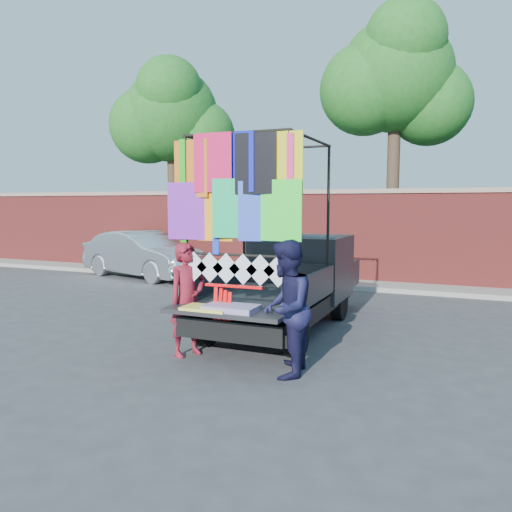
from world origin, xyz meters
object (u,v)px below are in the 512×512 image
at_px(woman, 188,299).
at_px(man, 286,309).
at_px(pickup_truck, 293,280).
at_px(sedan, 143,254).

xyz_separation_m(woman, man, (1.61, -0.27, 0.05)).
relative_size(pickup_truck, man, 2.88).
xyz_separation_m(pickup_truck, woman, (-0.75, -2.52, 0.02)).
bearing_deg(woman, sedan, 64.31).
relative_size(sedan, man, 2.42).
xyz_separation_m(pickup_truck, man, (0.86, -2.78, 0.07)).
relative_size(pickup_truck, sedan, 1.19).
relative_size(woman, man, 0.94).
height_order(woman, man, man).
distance_m(sedan, woman, 8.12).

